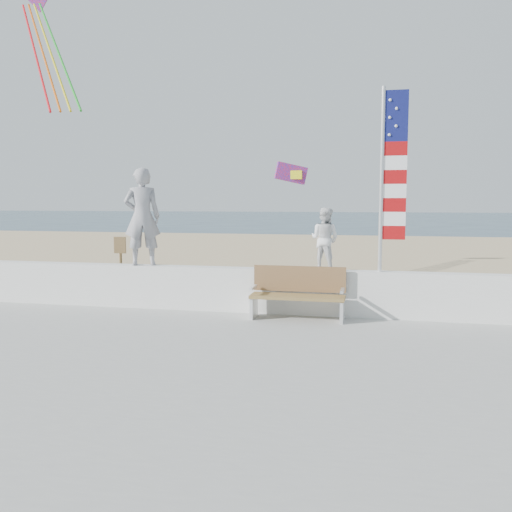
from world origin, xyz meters
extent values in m
plane|color=#294152|center=(0.00, 0.00, 0.00)|extent=(220.00, 220.00, 0.00)
cube|color=tan|center=(0.00, 9.00, 0.04)|extent=(90.00, 40.00, 0.08)
cube|color=#AAAAA5|center=(0.00, -4.00, 0.13)|extent=(50.00, 12.40, 0.10)
cube|color=white|center=(0.00, 2.00, 0.63)|extent=(30.00, 0.35, 0.90)
imported|color=#97969C|center=(-2.31, 2.00, 2.11)|extent=(0.88, 0.73, 2.06)
imported|color=white|center=(1.54, 2.00, 1.70)|extent=(0.73, 0.67, 1.23)
cube|color=olive|center=(1.08, 1.45, 0.62)|extent=(1.80, 0.50, 0.06)
cube|color=brown|center=(1.08, 1.72, 0.93)|extent=(1.80, 0.05, 0.50)
cube|color=white|center=(0.23, 1.45, 0.38)|extent=(0.06, 0.50, 0.40)
cube|color=white|center=(0.23, 1.40, 0.78)|extent=(0.06, 0.45, 0.05)
cube|color=silver|center=(1.93, 1.45, 0.38)|extent=(0.06, 0.50, 0.40)
cube|color=silver|center=(1.93, 1.40, 0.78)|extent=(0.06, 0.45, 0.05)
cylinder|color=silver|center=(2.61, 2.00, 2.83)|extent=(0.08, 0.08, 3.50)
cube|color=#0F1451|center=(2.85, 2.00, 4.03)|extent=(0.44, 0.02, 0.95)
cube|color=#9E0A0C|center=(2.85, 2.00, 1.84)|extent=(0.44, 0.02, 0.26)
cube|color=white|center=(2.85, 2.00, 2.10)|extent=(0.44, 0.02, 0.26)
cube|color=#9E0A0C|center=(2.85, 2.00, 2.37)|extent=(0.44, 0.02, 0.26)
cube|color=white|center=(2.85, 2.00, 2.63)|extent=(0.44, 0.02, 0.26)
cube|color=#9E0A0C|center=(2.85, 2.00, 2.89)|extent=(0.44, 0.02, 0.26)
cube|color=white|center=(2.85, 2.00, 3.16)|extent=(0.44, 0.02, 0.26)
cube|color=#9E0A0C|center=(2.85, 2.00, 3.42)|extent=(0.44, 0.02, 0.26)
sphere|color=white|center=(2.73, 1.98, 3.68)|extent=(0.06, 0.06, 0.06)
sphere|color=white|center=(2.85, 1.98, 3.84)|extent=(0.06, 0.06, 0.06)
sphere|color=white|center=(2.73, 1.98, 4.00)|extent=(0.06, 0.06, 0.06)
sphere|color=white|center=(2.85, 1.98, 4.16)|extent=(0.06, 0.06, 0.06)
sphere|color=white|center=(2.73, 1.98, 4.32)|extent=(0.06, 0.06, 0.06)
cube|color=red|center=(0.25, 5.97, 3.19)|extent=(0.93, 0.50, 0.62)
cube|color=yellow|center=(0.40, 5.97, 3.14)|extent=(0.32, 0.24, 0.23)
cylinder|color=red|center=(-6.38, 4.52, 6.33)|extent=(2.60, 2.82, 3.60)
cylinder|color=#DC5A0D|center=(-6.15, 4.52, 6.33)|extent=(2.68, 2.82, 3.60)
cylinder|color=yellow|center=(-5.93, 4.52, 6.33)|extent=(2.77, 2.82, 3.60)
cylinder|color=green|center=(-5.70, 4.52, 6.33)|extent=(2.85, 2.82, 3.60)
cylinder|color=brown|center=(-3.78, 3.93, 0.68)|extent=(0.07, 0.07, 1.20)
cube|color=brown|center=(-3.78, 3.91, 1.33)|extent=(0.32, 0.03, 0.42)
camera|label=1|loc=(2.49, -8.66, 2.45)|focal=38.00mm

